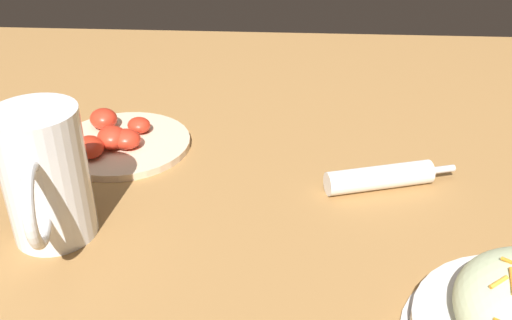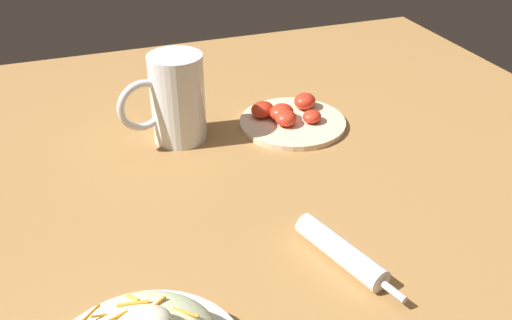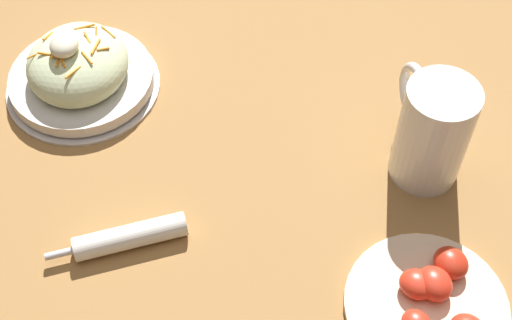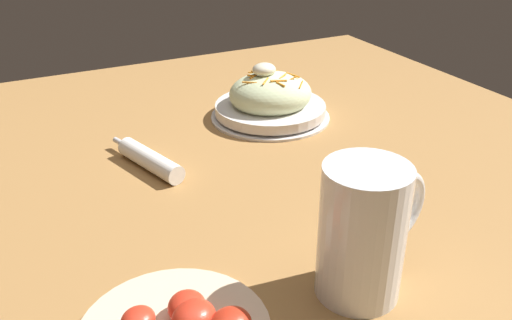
# 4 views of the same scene
# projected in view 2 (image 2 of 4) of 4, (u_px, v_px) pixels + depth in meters

# --- Properties ---
(ground_plane) EXTENTS (1.43, 1.43, 0.00)m
(ground_plane) POSITION_uv_depth(u_px,v_px,m) (255.00, 203.00, 0.83)
(ground_plane) COLOR #9E703D
(beer_mug) EXTENTS (0.16, 0.09, 0.16)m
(beer_mug) POSITION_uv_depth(u_px,v_px,m) (176.00, 104.00, 0.97)
(beer_mug) COLOR white
(beer_mug) RESTS_ON ground_plane
(napkin_roll) EXTENTS (0.07, 0.18, 0.03)m
(napkin_roll) POSITION_uv_depth(u_px,v_px,m) (341.00, 252.00, 0.72)
(napkin_roll) COLOR white
(napkin_roll) RESTS_ON ground_plane
(tomato_plate) EXTENTS (0.20, 0.20, 0.04)m
(tomato_plate) POSITION_uv_depth(u_px,v_px,m) (290.00, 118.00, 1.04)
(tomato_plate) COLOR beige
(tomato_plate) RESTS_ON ground_plane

